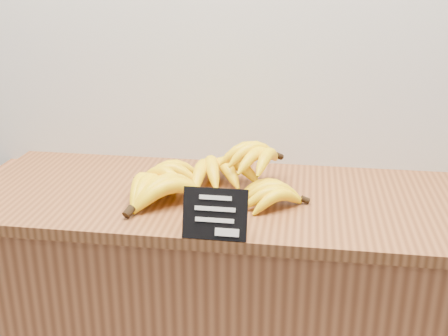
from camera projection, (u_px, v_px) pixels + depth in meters
The scene contains 3 objects.
counter_top at pixel (227, 198), 1.50m from camera, with size 1.37×0.54×0.03m, color brown.
chalkboard_sign at pixel (215, 214), 1.24m from camera, with size 0.14×0.01×0.12m, color black.
banana_pile at pixel (209, 177), 1.49m from camera, with size 0.53×0.36×0.12m.
Camera 1 is at (0.23, 1.39, 1.52)m, focal length 45.00 mm.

